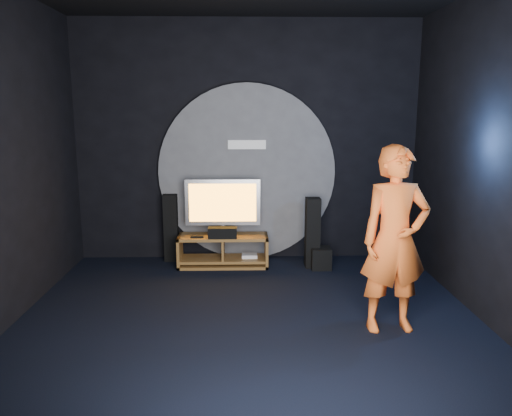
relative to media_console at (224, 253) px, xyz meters
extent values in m
plane|color=black|center=(0.34, -2.05, -0.20)|extent=(5.00, 5.00, 0.00)
cube|color=black|center=(0.34, 0.45, 1.55)|extent=(5.00, 0.04, 3.50)
cube|color=black|center=(0.34, -4.55, 1.55)|extent=(5.00, 0.04, 3.50)
cube|color=black|center=(2.84, -2.05, 1.55)|extent=(0.04, 5.00, 3.50)
cylinder|color=#515156|center=(0.34, 0.39, 1.10)|extent=(2.60, 0.08, 2.60)
cube|color=white|center=(0.34, 0.34, 1.52)|extent=(0.55, 0.03, 0.13)
cube|color=olive|center=(-0.01, 0.00, 0.23)|extent=(1.29, 0.45, 0.04)
cube|color=olive|center=(-0.01, 0.00, -0.10)|extent=(1.25, 0.42, 0.04)
cube|color=olive|center=(-0.63, 0.00, 0.03)|extent=(0.04, 0.45, 0.45)
cube|color=olive|center=(0.62, 0.00, 0.03)|extent=(0.04, 0.45, 0.45)
cube|color=olive|center=(-0.01, 0.00, 0.07)|extent=(0.03, 0.40, 0.29)
cube|color=olive|center=(-0.01, 0.00, -0.18)|extent=(1.29, 0.45, 0.04)
cube|color=white|center=(0.37, 0.00, -0.05)|extent=(0.22, 0.16, 0.05)
cube|color=#AEAEB5|center=(-0.01, 0.07, 0.27)|extent=(0.36, 0.22, 0.04)
cylinder|color=#AEAEB5|center=(-0.01, 0.07, 0.34)|extent=(0.07, 0.07, 0.10)
cube|color=#AEAEB5|center=(-0.01, 0.07, 0.73)|extent=(1.07, 0.06, 0.66)
cube|color=orange|center=(-0.01, 0.04, 0.73)|extent=(0.95, 0.01, 0.54)
cube|color=black|center=(-0.01, -0.14, 0.33)|extent=(0.40, 0.15, 0.15)
cube|color=black|center=(-0.37, -0.12, 0.27)|extent=(0.18, 0.05, 0.02)
cube|color=black|center=(-0.79, 0.30, 0.30)|extent=(0.20, 0.22, 1.00)
cube|color=black|center=(1.27, -0.07, 0.30)|extent=(0.20, 0.22, 1.00)
cube|color=black|center=(1.38, -0.17, -0.04)|extent=(0.28, 0.28, 0.30)
imported|color=orange|center=(1.80, -2.14, 0.75)|extent=(0.73, 0.51, 1.90)
camera|label=1|loc=(0.29, -6.93, 2.05)|focal=35.00mm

